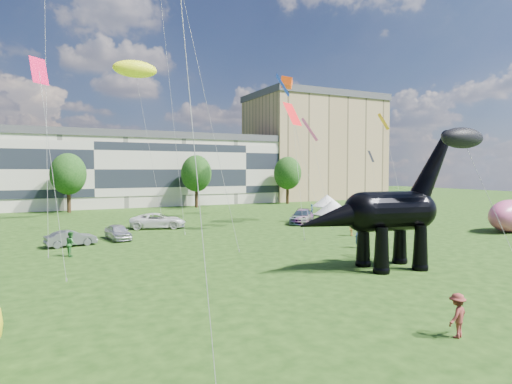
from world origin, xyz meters
name	(u,v)px	position (x,y,z in m)	size (l,w,h in m)	color
ground	(373,295)	(0.00, 0.00, 0.00)	(220.00, 220.00, 0.00)	#16330C
terrace_row	(91,172)	(-8.00, 62.00, 6.00)	(78.00, 11.00, 12.00)	beige
apartment_block	(314,150)	(40.00, 65.00, 11.00)	(28.00, 18.00, 22.00)	tan
tree_mid_left	(68,171)	(-12.00, 53.00, 6.29)	(5.20, 5.20, 9.44)	#382314
tree_mid_right	(196,171)	(8.00, 53.00, 6.29)	(5.20, 5.20, 9.44)	#382314
tree_far_right	(288,170)	(26.00, 53.00, 6.29)	(5.20, 5.20, 9.44)	#382314
dinosaur_sculpture	(385,214)	(4.69, 4.24, 3.59)	(11.67, 3.83, 9.50)	black
car_silver	(118,232)	(-9.18, 23.86, 0.71)	(1.68, 4.17, 1.42)	silver
car_grey	(71,238)	(-13.25, 22.13, 0.67)	(1.41, 4.05, 1.33)	slate
car_white	(158,221)	(-4.06, 29.85, 0.84)	(2.78, 6.02, 1.67)	white
car_dark	(302,217)	(12.38, 26.41, 0.81)	(2.28, 5.60, 1.63)	#595960
gazebo_near	(332,208)	(15.06, 24.11, 1.99)	(4.68, 4.68, 2.83)	silver
gazebo_far	(327,201)	(20.86, 33.15, 2.04)	(4.24, 4.24, 2.91)	silver
inflatable_pink	(509,216)	(28.13, 11.17, 1.67)	(6.67, 3.34, 3.34)	#CE5082
visitors	(242,239)	(-0.97, 14.32, 0.87)	(46.70, 39.42, 1.88)	olive
kites	(146,18)	(-5.31, 28.64, 22.14)	(64.24, 46.88, 29.27)	#EE0F43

